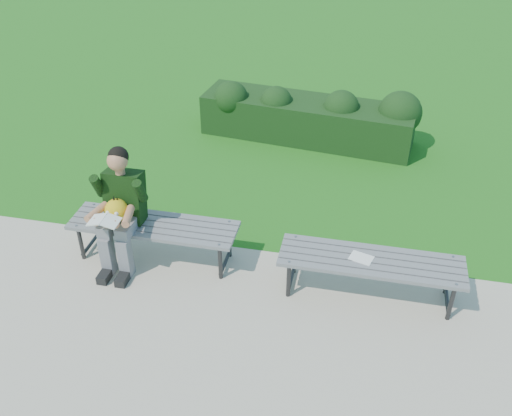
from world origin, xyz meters
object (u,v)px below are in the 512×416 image
(bench_right, at_px, (371,264))
(paper_sheet, at_px, (361,258))
(bench_left, at_px, (154,228))
(seated_boy, at_px, (120,206))
(hedge, at_px, (313,116))

(bench_right, bearing_deg, paper_sheet, -180.00)
(paper_sheet, bearing_deg, bench_right, 0.00)
(bench_left, relative_size, bench_right, 1.00)
(seated_boy, xyz_separation_m, paper_sheet, (2.50, -0.03, -0.24))
(seated_boy, bearing_deg, hedge, 64.49)
(hedge, bearing_deg, bench_left, -111.73)
(hedge, distance_m, bench_left, 3.49)
(hedge, height_order, bench_right, hedge)
(hedge, distance_m, seated_boy, 3.71)
(paper_sheet, bearing_deg, bench_left, 176.85)
(bench_left, distance_m, seated_boy, 0.43)
(bench_left, bearing_deg, seated_boy, -162.43)
(bench_left, xyz_separation_m, paper_sheet, (2.20, -0.12, 0.06))
(bench_right, bearing_deg, seated_boy, 179.43)
(hedge, height_order, seated_boy, seated_boy)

